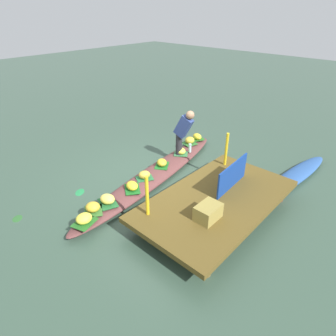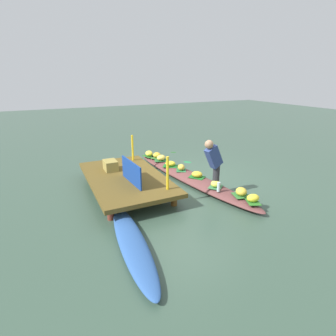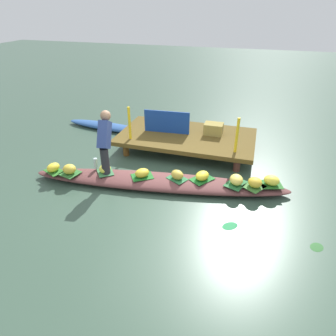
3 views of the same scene
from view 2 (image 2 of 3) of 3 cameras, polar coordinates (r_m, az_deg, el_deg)
canal_water at (r=7.42m, az=4.56°, el=-2.73°), size 40.00×40.00×0.00m
dock_platform at (r=6.76m, az=-9.10°, el=-2.18°), size 3.20×1.80×0.38m
vendor_boat at (r=7.38m, az=4.58°, el=-2.01°), size 5.07×1.40×0.20m
moored_boat at (r=4.70m, az=-7.68°, el=-15.81°), size 2.70×0.69×0.16m
leaf_mat_0 at (r=7.95m, az=0.52°, el=0.44°), size 0.49×0.52×0.01m
banana_bunch_0 at (r=7.93m, az=0.52°, el=0.96°), size 0.33×0.37×0.16m
leaf_mat_1 at (r=6.25m, az=15.44°, el=-5.69°), size 0.42×0.41×0.01m
banana_bunch_1 at (r=6.22m, az=15.51°, el=-4.90°), size 0.33×0.33×0.19m
leaf_mat_2 at (r=7.13m, az=6.26°, el=-1.95°), size 0.50×0.47×0.01m
banana_bunch_2 at (r=7.10m, az=6.28°, el=-1.35°), size 0.36×0.37×0.16m
leaf_mat_3 at (r=6.58m, az=10.21°, el=-4.02°), size 0.44×0.45×0.01m
banana_bunch_3 at (r=6.54m, az=10.25°, el=-3.36°), size 0.23×0.26×0.17m
leaf_mat_4 at (r=8.79m, az=-2.41°, el=2.26°), size 0.47×0.49×0.01m
banana_bunch_4 at (r=8.76m, az=-2.42°, el=2.81°), size 0.35×0.35×0.18m
leaf_mat_5 at (r=8.49m, az=-1.49°, el=1.67°), size 0.44×0.51×0.01m
banana_bunch_5 at (r=8.47m, az=-1.49°, el=2.24°), size 0.30×0.35×0.18m
leaf_mat_6 at (r=7.62m, az=2.86°, el=-0.44°), size 0.44×0.41×0.01m
banana_bunch_6 at (r=7.59m, az=2.87°, el=0.18°), size 0.33×0.31×0.18m
leaf_mat_7 at (r=6.03m, az=17.78°, el=-6.89°), size 0.46×0.39×0.01m
banana_bunch_7 at (r=6.00m, az=17.87°, el=-6.17°), size 0.25×0.31×0.17m
leaf_mat_8 at (r=8.99m, az=-4.09°, el=2.61°), size 0.47×0.42×0.01m
banana_bunch_8 at (r=8.96m, az=-4.11°, el=3.16°), size 0.33×0.30×0.18m
vendor_person at (r=6.32m, az=9.82°, el=1.62°), size 0.25×0.52×1.20m
water_bottle at (r=6.30m, az=10.85°, el=-4.03°), size 0.08×0.08×0.23m
market_banner at (r=6.20m, az=-7.91°, el=-0.90°), size 1.10×0.11×0.54m
railing_post_west at (r=5.75m, az=-0.09°, el=-1.15°), size 0.06×0.06×0.76m
railing_post_east at (r=7.88m, az=-7.65°, el=4.34°), size 0.06×0.06×0.76m
produce_crate at (r=7.19m, az=-12.30°, el=0.55°), size 0.44×0.32×0.27m
drifting_plant_0 at (r=10.14m, az=1.14°, el=3.41°), size 0.27×0.28×0.01m
drifting_plant_1 at (r=9.00m, az=4.23°, el=1.31°), size 0.33×0.32×0.01m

